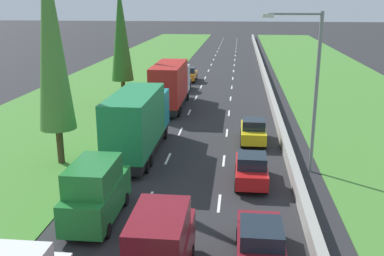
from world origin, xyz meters
TOP-DOWN VIEW (x-y plane):
  - ground_plane at (0.00, 60.00)m, footprint 300.00×300.00m
  - grass_verge_left at (-12.65, 60.00)m, footprint 14.00×140.00m
  - grass_verge_right at (14.35, 60.00)m, footprint 14.00×140.00m
  - median_barrier at (5.70, 60.00)m, footprint 0.44×120.00m
  - lane_markings at (0.00, 60.00)m, footprint 3.64×116.00m
  - green_van_left_lane at (-3.62, 18.70)m, footprint 1.96×4.90m
  - green_box_truck_left_lane at (-3.70, 27.64)m, footprint 2.46×9.40m
  - red_box_truck_left_lane at (-3.59, 40.42)m, footprint 2.46×9.40m
  - grey_hatchback_left_lane at (-3.71, 48.83)m, footprint 1.74×3.90m
  - maroon_sedan_right_lane at (3.52, 16.04)m, footprint 1.82×4.50m
  - red_hatchback_right_lane at (3.33, 23.62)m, footprint 1.74×3.90m
  - maroon_van_centre_lane at (0.04, 14.33)m, footprint 1.96×4.90m
  - yellow_hatchback_right_lane at (3.62, 30.90)m, footprint 1.74×3.90m
  - orange_hatchback_left_lane at (-3.52, 54.55)m, footprint 1.74×3.90m
  - poplar_tree_second at (-8.06, 25.57)m, footprint 2.13×2.13m
  - poplar_tree_third at (-8.47, 42.14)m, footprint 2.08×2.08m
  - street_light_mast at (6.43, 25.76)m, footprint 3.20×0.28m

SIDE VIEW (x-z plane):
  - ground_plane at x=0.00m, z-range 0.00..0.00m
  - lane_markings at x=0.00m, z-range 0.00..0.01m
  - grass_verge_left at x=-12.65m, z-range 0.00..0.04m
  - grass_verge_right at x=14.35m, z-range 0.00..0.04m
  - median_barrier at x=5.70m, z-range 0.00..0.85m
  - maroon_sedan_right_lane at x=3.52m, z-range -0.01..1.63m
  - grey_hatchback_left_lane at x=-3.71m, z-range -0.02..1.70m
  - red_hatchback_right_lane at x=3.33m, z-range -0.02..1.70m
  - yellow_hatchback_right_lane at x=3.62m, z-range -0.02..1.70m
  - orange_hatchback_left_lane at x=-3.52m, z-range -0.02..1.70m
  - green_van_left_lane at x=-3.62m, z-range -0.01..2.81m
  - maroon_van_centre_lane at x=0.04m, z-range -0.01..2.81m
  - green_box_truck_left_lane at x=-3.70m, z-range 0.09..4.27m
  - red_box_truck_left_lane at x=-3.59m, z-range 0.09..4.27m
  - street_light_mast at x=6.43m, z-range 0.73..9.73m
  - poplar_tree_third at x=-8.47m, z-range 1.05..12.19m
  - poplar_tree_second at x=-8.06m, z-range 1.05..14.31m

